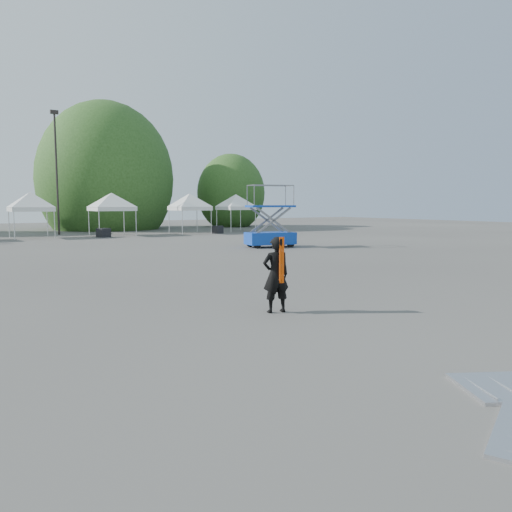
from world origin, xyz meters
TOP-DOWN VIEW (x-y plane):
  - ground at (0.00, 0.00)m, footprint 120.00×120.00m
  - light_pole_east at (3.00, 32.00)m, footprint 0.60×0.25m
  - tree_mid_e at (9.00, 39.00)m, footprint 5.12×5.12m
  - tree_far_e at (22.00, 37.00)m, footprint 3.84×3.84m
  - tent_e at (0.47, 28.84)m, footprint 4.00×4.00m
  - tent_f at (6.22, 28.43)m, footprint 4.27×4.27m
  - tent_g at (12.55, 27.71)m, footprint 3.99×3.99m
  - tent_h at (17.65, 28.75)m, footprint 3.90×3.90m
  - man at (0.81, -1.06)m, footprint 0.71×0.54m
  - scissor_lift at (10.60, 13.18)m, footprint 2.97×1.92m
  - crate_mid at (5.07, 26.89)m, footprint 1.06×0.97m
  - crate_east at (14.48, 26.45)m, footprint 1.02×0.92m

SIDE VIEW (x-z plane):
  - ground at x=0.00m, z-range 0.00..0.00m
  - crate_east at x=14.48m, z-range 0.00..0.64m
  - crate_mid at x=5.07m, z-range 0.00..0.67m
  - man at x=0.81m, z-range 0.00..1.75m
  - scissor_lift at x=10.60m, z-range 0.01..3.55m
  - tent_h at x=17.65m, z-range 1.12..5.00m
  - tent_g at x=12.55m, z-range 1.12..5.00m
  - tent_e at x=0.47m, z-range 1.12..5.00m
  - tent_f at x=6.22m, z-range 1.12..5.00m
  - tree_far_e at x=22.00m, z-range 0.70..6.55m
  - tree_mid_e at x=9.00m, z-range 0.94..8.74m
  - light_pole_east at x=3.00m, z-range 0.62..10.42m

